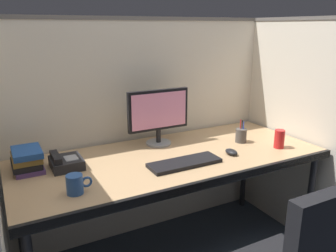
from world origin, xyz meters
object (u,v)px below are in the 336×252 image
object	(u,v)px
coffee_mug	(75,184)
keyboard_main	(185,163)
book_stack	(27,160)
monitor_center	(158,113)
desk	(173,164)
desk_phone	(65,162)
pen_cup	(241,135)
computer_mouse	(231,152)
soda_can	(279,139)

from	to	relation	value
coffee_mug	keyboard_main	bearing A→B (deg)	5.24
book_stack	monitor_center	bearing A→B (deg)	3.41
keyboard_main	coffee_mug	world-z (taller)	coffee_mug
desk	coffee_mug	xyz separation A→B (m)	(-0.64, -0.20, 0.10)
monitor_center	desk_phone	xyz separation A→B (m)	(-0.65, -0.12, -0.18)
keyboard_main	pen_cup	bearing A→B (deg)	16.70
desk	pen_cup	distance (m)	0.56
desk	book_stack	bearing A→B (deg)	166.23
pen_cup	desk	bearing A→B (deg)	-177.97
desk	coffee_mug	bearing A→B (deg)	-162.43
computer_mouse	desk_phone	world-z (taller)	desk_phone
soda_can	coffee_mug	bearing A→B (deg)	-179.38
keyboard_main	desk_phone	xyz separation A→B (m)	(-0.62, 0.28, 0.02)
keyboard_main	computer_mouse	size ratio (longest dim) A/B	4.48
monitor_center	desk_phone	distance (m)	0.68
monitor_center	coffee_mug	bearing A→B (deg)	-145.90
desk	computer_mouse	distance (m)	0.37
desk	monitor_center	size ratio (longest dim) A/B	4.42
desk	pen_cup	world-z (taller)	pen_cup
desk	monitor_center	distance (m)	0.36
monitor_center	desk_phone	bearing A→B (deg)	-169.73
desk	computer_mouse	bearing A→B (deg)	-22.51
monitor_center	soda_can	bearing A→B (deg)	-33.20
coffee_mug	book_stack	bearing A→B (deg)	113.11
monitor_center	pen_cup	size ratio (longest dim) A/B	2.69
desk	coffee_mug	size ratio (longest dim) A/B	15.08
coffee_mug	desk_phone	distance (m)	0.34
keyboard_main	desk	bearing A→B (deg)	91.34
desk	pen_cup	size ratio (longest dim) A/B	11.90
computer_mouse	soda_can	xyz separation A→B (m)	(0.35, -0.05, 0.04)
keyboard_main	soda_can	bearing A→B (deg)	-3.68
monitor_center	desk_phone	size ratio (longest dim) A/B	2.26
soda_can	monitor_center	bearing A→B (deg)	146.80
keyboard_main	book_stack	distance (m)	0.89
monitor_center	book_stack	world-z (taller)	monitor_center
keyboard_main	desk_phone	distance (m)	0.68
pen_cup	desk_phone	distance (m)	1.17
desk	desk_phone	distance (m)	0.64
keyboard_main	computer_mouse	bearing A→B (deg)	0.46
desk_phone	soda_can	distance (m)	1.35
coffee_mug	desk_phone	size ratio (longest dim) A/B	0.66
keyboard_main	coffee_mug	bearing A→B (deg)	-174.76
monitor_center	desk_phone	world-z (taller)	monitor_center
computer_mouse	pen_cup	xyz separation A→B (m)	(0.21, 0.16, 0.03)
monitor_center	computer_mouse	xyz separation A→B (m)	(0.31, -0.39, -0.20)
desk_phone	coffee_mug	bearing A→B (deg)	-93.64
desk	book_stack	world-z (taller)	book_stack
pen_cup	book_stack	xyz separation A→B (m)	(-1.36, 0.18, 0.01)
monitor_center	computer_mouse	world-z (taller)	monitor_center
monitor_center	computer_mouse	bearing A→B (deg)	-51.20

